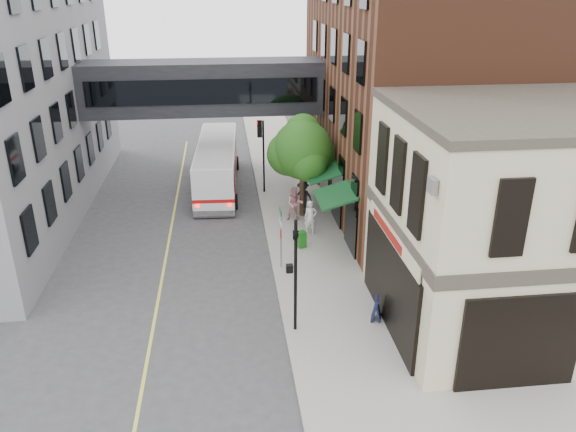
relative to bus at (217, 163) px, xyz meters
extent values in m
plane|color=#38383A|center=(2.46, -18.64, -1.61)|extent=(120.00, 120.00, 0.00)
cube|color=gray|center=(4.46, -4.64, -1.54)|extent=(4.00, 60.00, 0.15)
cube|color=beige|center=(11.46, -16.64, 2.46)|extent=(10.00, 8.00, 8.15)
cube|color=#38332B|center=(11.46, -16.64, 2.54)|extent=(10.12, 8.12, 0.50)
cube|color=#38332B|center=(11.46, -16.64, 6.69)|extent=(10.12, 8.12, 0.30)
cube|color=black|center=(6.40, -16.64, 0.24)|extent=(0.14, 6.40, 3.40)
cube|color=black|center=(6.36, -16.64, 0.24)|extent=(0.04, 5.90, 3.00)
cube|color=maroon|center=(6.34, -16.04, 2.19)|extent=(0.03, 3.60, 0.32)
cube|color=#522A19|center=(12.46, -3.64, 5.39)|extent=(12.00, 18.00, 14.00)
cube|color=#0C3712|center=(5.60, -4.89, 1.39)|extent=(1.80, 13.00, 0.40)
cube|color=black|center=(-0.54, -0.64, 4.89)|extent=(14.00, 3.00, 3.00)
cube|color=black|center=(-0.54, -2.19, 4.89)|extent=(13.00, 0.08, 1.40)
cube|color=black|center=(-0.54, 0.91, 4.89)|extent=(13.00, 0.08, 1.40)
cylinder|color=black|center=(2.86, -16.64, 0.79)|extent=(0.12, 0.12, 4.50)
cube|color=black|center=(2.64, -16.64, 1.14)|extent=(0.25, 0.22, 0.30)
imported|color=black|center=(2.86, -16.64, 2.64)|extent=(0.20, 0.16, 1.00)
cylinder|color=black|center=(2.86, -1.64, 0.79)|extent=(0.12, 0.12, 4.50)
cube|color=black|center=(2.64, -1.64, 1.14)|extent=(0.25, 0.22, 0.30)
cube|color=black|center=(2.64, -1.64, 2.54)|extent=(0.28, 0.28, 1.00)
sphere|color=#FF0C05|center=(2.48, -1.64, 2.89)|extent=(0.18, 0.18, 0.18)
cylinder|color=gray|center=(2.86, -11.64, 0.04)|extent=(0.08, 0.08, 3.00)
cube|color=white|center=(2.84, -11.64, 0.74)|extent=(0.03, 0.75, 0.22)
cube|color=#0C591E|center=(2.84, -11.64, 1.29)|extent=(0.03, 0.70, 0.18)
cube|color=#B20C0C|center=(2.84, -11.64, 0.24)|extent=(0.03, 0.30, 0.40)
cylinder|color=#382619|center=(4.66, -5.64, -0.06)|extent=(0.28, 0.28, 2.80)
sphere|color=#1F5216|center=(4.66, -5.64, 2.34)|extent=(3.20, 3.20, 3.20)
sphere|color=#1F5216|center=(5.46, -5.14, 1.94)|extent=(2.20, 2.20, 2.20)
sphere|color=#1F5216|center=(3.96, -5.34, 2.04)|extent=(2.40, 2.40, 2.40)
sphere|color=#1F5216|center=(4.76, -5.04, 3.14)|extent=(2.00, 2.00, 2.00)
cube|color=#D8CC4C|center=(-2.54, -8.64, -1.61)|extent=(0.12, 40.00, 0.01)
cube|color=white|center=(0.00, 0.00, -0.08)|extent=(2.79, 10.78, 2.70)
cube|color=black|center=(0.00, 0.00, 0.38)|extent=(2.84, 10.60, 0.98)
cube|color=#B20C0C|center=(0.00, 0.00, -0.55)|extent=(2.85, 10.80, 0.20)
cylinder|color=black|center=(-1.33, -3.85, -1.15)|extent=(0.32, 0.94, 0.93)
cylinder|color=black|center=(0.99, -3.95, -1.15)|extent=(0.32, 0.94, 0.93)
cylinder|color=black|center=(-1.00, 3.58, -1.15)|extent=(0.32, 0.94, 0.93)
cylinder|color=black|center=(1.32, 3.48, -1.15)|extent=(0.32, 0.94, 0.93)
imported|color=silver|center=(4.74, -8.22, -0.55)|extent=(0.69, 0.47, 1.82)
imported|color=#CD858C|center=(4.18, -6.27, -0.52)|extent=(0.94, 0.74, 1.89)
imported|color=black|center=(4.75, -5.37, -0.50)|extent=(1.43, 1.28, 1.92)
cube|color=#176116|center=(4.07, -9.67, -1.05)|extent=(0.51, 0.49, 0.83)
cube|color=black|center=(6.06, -16.37, -0.99)|extent=(0.49, 0.61, 0.95)
camera|label=1|loc=(0.49, -34.39, 10.76)|focal=35.00mm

